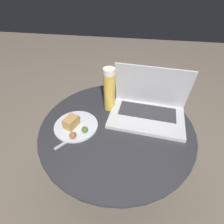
% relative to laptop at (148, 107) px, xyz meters
% --- Properties ---
extents(ground_plane, '(6.00, 6.00, 0.00)m').
position_rel_laptop_xyz_m(ground_plane, '(-0.15, -0.11, -0.61)').
color(ground_plane, '#726656').
extents(table, '(0.76, 0.76, 0.55)m').
position_rel_laptop_xyz_m(table, '(-0.15, -0.11, -0.18)').
color(table, '#515156').
rests_on(table, ground_plane).
extents(napkin, '(0.18, 0.16, 0.00)m').
position_rel_laptop_xyz_m(napkin, '(-0.37, -0.15, -0.05)').
color(napkin, '#B7332D').
rests_on(napkin, table).
extents(laptop, '(0.40, 0.28, 0.25)m').
position_rel_laptop_xyz_m(laptop, '(0.00, 0.00, 0.00)').
color(laptop, silver).
rests_on(laptop, table).
extents(beer_glass, '(0.06, 0.06, 0.24)m').
position_rel_laptop_xyz_m(beer_glass, '(-0.21, 0.03, 0.07)').
color(beer_glass, gold).
rests_on(beer_glass, table).
extents(snack_plate, '(0.21, 0.21, 0.06)m').
position_rel_laptop_xyz_m(snack_plate, '(-0.35, -0.15, -0.04)').
color(snack_plate, silver).
rests_on(snack_plate, table).
extents(fork, '(0.12, 0.15, 0.00)m').
position_rel_laptop_xyz_m(fork, '(-0.33, -0.21, -0.05)').
color(fork, '#B2B2B7').
rests_on(fork, table).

